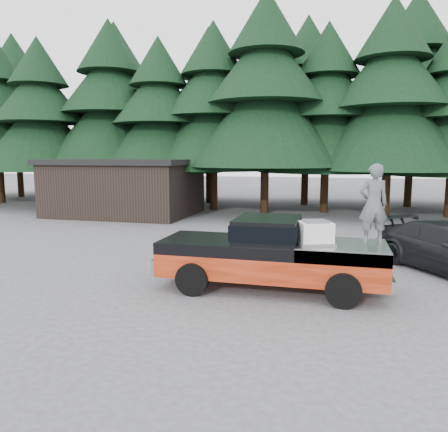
% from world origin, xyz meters
% --- Properties ---
extents(ground, '(120.00, 120.00, 0.00)m').
position_xyz_m(ground, '(0.00, 0.00, 0.00)').
color(ground, '#454547').
rests_on(ground, ground).
extents(pickup_truck, '(6.00, 2.04, 1.33)m').
position_xyz_m(pickup_truck, '(1.66, -0.58, 0.67)').
color(pickup_truck, '#C5401D').
rests_on(pickup_truck, ground).
extents(truck_cab, '(1.66, 1.90, 0.59)m').
position_xyz_m(truck_cab, '(1.56, -0.58, 1.62)').
color(truck_cab, black).
rests_on(truck_cab, pickup_truck).
extents(air_compressor, '(0.96, 0.88, 0.54)m').
position_xyz_m(air_compressor, '(2.81, -0.81, 1.60)').
color(air_compressor, silver).
rests_on(air_compressor, pickup_truck).
extents(man_on_bed, '(0.83, 0.66, 2.00)m').
position_xyz_m(man_on_bed, '(4.18, -0.40, 2.33)').
color(man_on_bed, '#4E5354').
rests_on(man_on_bed, pickup_truck).
extents(utility_building, '(8.40, 6.40, 3.30)m').
position_xyz_m(utility_building, '(-9.00, 12.00, 1.67)').
color(utility_building, black).
rests_on(utility_building, ground).
extents(treeline, '(60.15, 16.05, 17.50)m').
position_xyz_m(treeline, '(0.42, 17.20, 7.72)').
color(treeline, black).
rests_on(treeline, ground).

